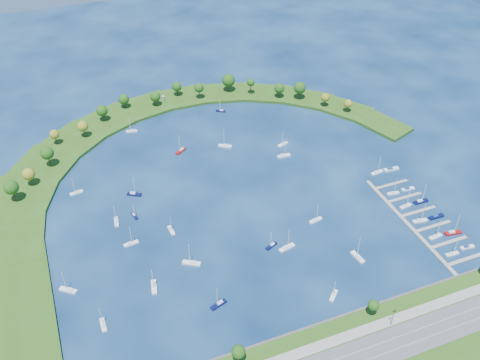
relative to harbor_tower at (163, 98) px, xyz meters
name	(u,v)px	position (x,y,z in m)	size (l,w,h in m)	color
ground	(235,192)	(11.86, -116.94, -3.99)	(700.00, 700.00, 0.00)	#071C3F
breakwater	(139,163)	(-34.46, -68.22, -3.00)	(286.74, 247.64, 2.00)	#294B14
breakwater_trees	(172,110)	(-0.69, -28.78, 6.44)	(234.57, 92.02, 14.04)	#382314
harbor_tower	(163,98)	(0.00, 0.00, 0.00)	(2.60, 2.60, 3.87)	gray
dock_system	(419,221)	(97.16, -177.94, -3.63)	(24.28, 82.00, 1.60)	gray
moored_boat_0	(131,243)	(-54.80, -137.26, -3.09)	(8.07, 3.08, 11.57)	white
moored_boat_1	(154,286)	(-50.91, -170.46, -3.05)	(4.12, 9.08, 12.89)	white
moored_boat_2	(103,324)	(-77.69, -183.72, -3.10)	(2.19, 7.71, 11.33)	white
moored_boat_3	(192,263)	(-29.33, -162.36, -3.03)	(9.31, 7.16, 13.73)	white
moored_boat_4	(221,111)	(35.46, -26.97, -3.13)	(6.83, 5.38, 10.13)	#090E3A
moored_boat_5	(134,215)	(-48.20, -116.28, -3.14)	(3.18, 6.62, 9.37)	#090E3A
moored_boat_6	(225,146)	(22.85, -70.41, -3.05)	(8.76, 6.83, 12.97)	white
moored_boat_7	(181,150)	(-5.93, -65.02, -3.06)	(8.57, 6.87, 12.77)	#970E0D
moored_boat_8	(284,155)	(53.86, -94.65, -3.06)	(8.71, 2.74, 12.68)	white
moored_boat_9	(68,290)	(-89.61, -157.40, -3.05)	(8.47, 7.37, 12.96)	white
moored_boat_10	(116,221)	(-58.49, -117.55, -3.10)	(3.18, 7.95, 11.36)	white
moored_boat_11	(134,194)	(-44.11, -97.67, -3.06)	(8.56, 6.38, 12.54)	#090E3A
moored_boat_12	(76,192)	(-75.37, -83.72, -3.10)	(7.85, 3.24, 11.20)	white
moored_boat_13	(132,131)	(-30.50, -29.82, -3.10)	(7.93, 3.90, 11.23)	white
moored_boat_14	(334,295)	(27.12, -206.89, -3.11)	(6.81, 6.60, 10.89)	white
moored_boat_15	(316,220)	(44.06, -156.78, -3.10)	(8.04, 3.51, 11.44)	white
moored_boat_16	(219,304)	(-25.46, -191.93, -3.07)	(8.61, 4.70, 12.19)	#090E3A
moored_boat_17	(287,247)	(20.00, -170.20, -3.04)	(9.37, 4.39, 13.29)	white
moored_boat_18	(358,257)	(50.89, -189.60, -3.04)	(3.68, 9.26, 13.24)	white
moored_boat_19	(272,245)	(13.29, -165.84, -3.12)	(7.49, 4.74, 10.69)	#090E3A
moored_boat_20	(283,144)	(59.08, -82.52, -3.10)	(8.00, 4.35, 11.34)	white
moored_boat_21	(171,230)	(-32.37, -135.21, -3.11)	(2.55, 7.58, 10.97)	white
docked_boat_0	(452,253)	(97.40, -205.46, -3.12)	(7.35, 2.52, 10.62)	white
docked_boat_1	(467,247)	(107.85, -204.37, -3.42)	(7.77, 2.97, 1.55)	white
docked_boat_2	(436,236)	(97.39, -191.81, -3.09)	(7.98, 2.87, 11.50)	white
docked_boat_3	(453,232)	(107.86, -192.86, -3.03)	(9.52, 3.91, 13.59)	#970E0D
docked_boat_4	(420,220)	(97.38, -178.39, -3.08)	(8.40, 3.29, 12.02)	white
docked_boat_5	(436,217)	(107.83, -178.90, -3.32)	(8.97, 2.59, 1.82)	#090E3A
docked_boat_6	(406,206)	(97.40, -165.01, -3.10)	(7.78, 3.09, 11.12)	white
docked_boat_7	(421,201)	(107.87, -164.89, -3.05)	(8.92, 2.72, 13.02)	#090E3A
docked_boat_8	(393,193)	(97.40, -152.64, -3.11)	(7.52, 3.16, 10.71)	white
docked_boat_9	(408,189)	(107.85, -152.42, -3.38)	(8.22, 2.89, 1.65)	white
docked_boat_10	(377,172)	(99.79, -131.89, -3.08)	(8.33, 3.29, 11.91)	white
docked_boat_11	(391,169)	(109.72, -132.28, -3.26)	(9.93, 3.46, 1.99)	white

